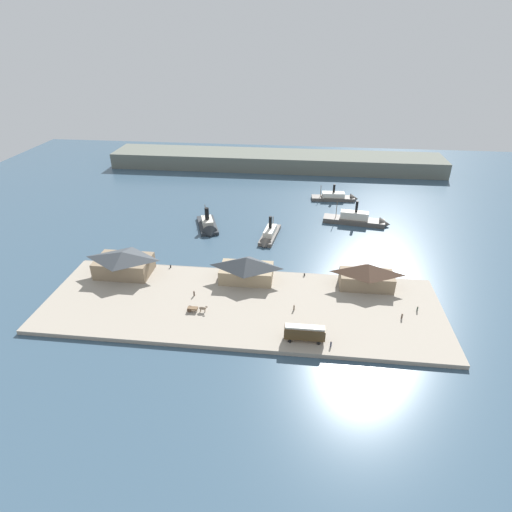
# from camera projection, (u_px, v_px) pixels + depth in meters

# --- Properties ---
(ground_plane) EXTENTS (320.00, 320.00, 0.00)m
(ground_plane) POSITION_uv_depth(u_px,v_px,m) (251.00, 267.00, 133.53)
(ground_plane) COLOR #385166
(quay_promenade) EXTENTS (110.00, 36.00, 1.20)m
(quay_promenade) POSITION_uv_depth(u_px,v_px,m) (241.00, 306.00, 114.14)
(quay_promenade) COLOR #9E9384
(quay_promenade) RESTS_ON ground
(seawall_edge) EXTENTS (110.00, 0.80, 1.00)m
(seawall_edge) POSITION_uv_depth(u_px,v_px,m) (250.00, 272.00, 130.16)
(seawall_edge) COLOR gray
(seawall_edge) RESTS_ON ground
(ferry_shed_west_terminal) EXTENTS (16.79, 11.02, 7.47)m
(ferry_shed_west_terminal) POSITION_uv_depth(u_px,v_px,m) (124.00, 263.00, 126.26)
(ferry_shed_west_terminal) COLOR #847056
(ferry_shed_west_terminal) RESTS_ON quay_promenade
(ferry_shed_east_terminal) EXTENTS (16.05, 9.39, 7.62)m
(ferry_shed_east_terminal) POSITION_uv_depth(u_px,v_px,m) (246.00, 268.00, 123.05)
(ferry_shed_east_terminal) COLOR #998466
(ferry_shed_east_terminal) RESTS_ON quay_promenade
(ferry_shed_customs_shed) EXTENTS (15.68, 7.82, 7.70)m
(ferry_shed_customs_shed) POSITION_uv_depth(u_px,v_px,m) (367.00, 275.00, 119.56)
(ferry_shed_customs_shed) COLOR #847056
(ferry_shed_customs_shed) RESTS_ON quay_promenade
(street_tram) EXTENTS (9.92, 2.79, 4.24)m
(street_tram) POSITION_uv_depth(u_px,v_px,m) (305.00, 332.00, 99.39)
(street_tram) COLOR #4C381E
(street_tram) RESTS_ON quay_promenade
(horse_cart) EXTENTS (5.62, 1.46, 1.87)m
(horse_cart) POSITION_uv_depth(u_px,v_px,m) (197.00, 308.00, 110.42)
(horse_cart) COLOR brown
(horse_cart) RESTS_ON quay_promenade
(pedestrian_near_west_shed) EXTENTS (0.39, 0.39, 1.58)m
(pedestrian_near_west_shed) POSITION_uv_depth(u_px,v_px,m) (417.00, 309.00, 110.59)
(pedestrian_near_west_shed) COLOR #3D4C42
(pedestrian_near_west_shed) RESTS_ON quay_promenade
(pedestrian_walking_west) EXTENTS (0.42, 0.42, 1.71)m
(pedestrian_walking_west) POSITION_uv_depth(u_px,v_px,m) (194.00, 293.00, 116.94)
(pedestrian_walking_west) COLOR #4C3D33
(pedestrian_walking_west) RESTS_ON quay_promenade
(pedestrian_at_waters_edge) EXTENTS (0.41, 0.41, 1.65)m
(pedestrian_at_waters_edge) POSITION_uv_depth(u_px,v_px,m) (331.00, 344.00, 98.22)
(pedestrian_at_waters_edge) COLOR #33384C
(pedestrian_at_waters_edge) RESTS_ON quay_promenade
(pedestrian_by_tram) EXTENTS (0.42, 0.42, 1.71)m
(pedestrian_by_tram) POSITION_uv_depth(u_px,v_px,m) (294.00, 308.00, 110.99)
(pedestrian_by_tram) COLOR #6B5B4C
(pedestrian_by_tram) RESTS_ON quay_promenade
(pedestrian_walking_east) EXTENTS (0.42, 0.42, 1.68)m
(pedestrian_walking_east) POSITION_uv_depth(u_px,v_px,m) (402.00, 316.00, 107.68)
(pedestrian_walking_east) COLOR #4C3D33
(pedestrian_walking_east) RESTS_ON quay_promenade
(mooring_post_west) EXTENTS (0.44, 0.44, 0.90)m
(mooring_post_west) POSITION_uv_depth(u_px,v_px,m) (304.00, 274.00, 126.60)
(mooring_post_west) COLOR black
(mooring_post_west) RESTS_ON quay_promenade
(mooring_post_east) EXTENTS (0.44, 0.44, 0.90)m
(mooring_post_east) POSITION_uv_depth(u_px,v_px,m) (171.00, 266.00, 130.90)
(mooring_post_east) COLOR black
(mooring_post_east) RESTS_ON quay_promenade
(ferry_approaching_west) EXTENTS (21.11, 6.12, 8.92)m
(ferry_approaching_west) POSITION_uv_depth(u_px,v_px,m) (338.00, 197.00, 185.33)
(ferry_approaching_west) COLOR #514C47
(ferry_approaching_west) RESTS_ON ground
(ferry_approaching_east) EXTENTS (12.09, 19.58, 10.43)m
(ferry_approaching_east) POSITION_uv_depth(u_px,v_px,m) (208.00, 227.00, 157.90)
(ferry_approaching_east) COLOR #23282D
(ferry_approaching_east) RESTS_ON ground
(ferry_moored_west) EXTENTS (26.50, 8.91, 11.01)m
(ferry_moored_west) POSITION_uv_depth(u_px,v_px,m) (361.00, 220.00, 162.51)
(ferry_moored_west) COLOR #514C47
(ferry_moored_west) RESTS_ON ground
(ferry_mid_harbor) EXTENTS (7.35, 19.24, 9.59)m
(ferry_mid_harbor) POSITION_uv_depth(u_px,v_px,m) (269.00, 236.00, 150.73)
(ferry_mid_harbor) COLOR #514C47
(ferry_mid_harbor) RESTS_ON ground
(far_headland) EXTENTS (180.00, 24.00, 8.00)m
(far_headland) POSITION_uv_depth(u_px,v_px,m) (275.00, 161.00, 227.10)
(far_headland) COLOR #60665B
(far_headland) RESTS_ON ground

